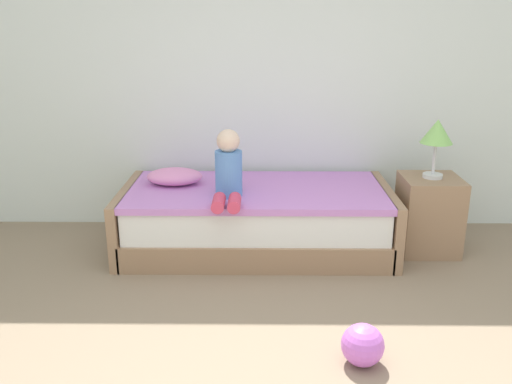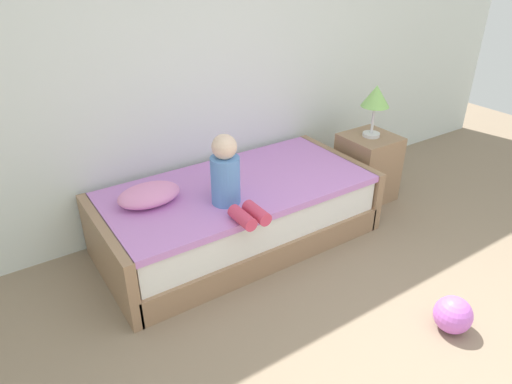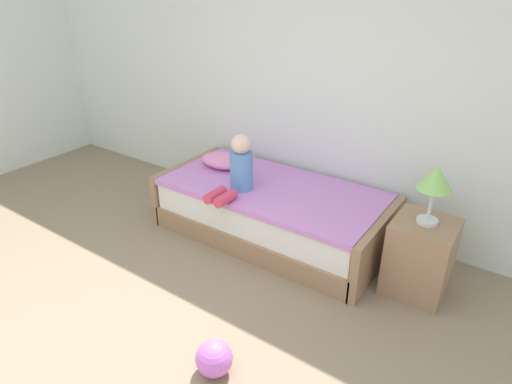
{
  "view_description": "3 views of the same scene",
  "coord_description": "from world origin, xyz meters",
  "px_view_note": "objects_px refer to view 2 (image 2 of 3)",
  "views": [
    {
      "loc": [
        -0.05,
        -2.01,
        1.77
      ],
      "look_at": [
        -0.09,
        1.75,
        0.55
      ],
      "focal_mm": 37.87,
      "sensor_mm": 36.0,
      "label": 1
    },
    {
      "loc": [
        -1.66,
        -0.61,
        2.1
      ],
      "look_at": [
        -0.09,
        1.75,
        0.55
      ],
      "focal_mm": 32.34,
      "sensor_mm": 36.0,
      "label": 2
    },
    {
      "loc": [
        1.78,
        -0.96,
        2.21
      ],
      "look_at": [
        -0.09,
        1.75,
        0.55
      ],
      "focal_mm": 30.54,
      "sensor_mm": 36.0,
      "label": 3
    }
  ],
  "objects_px": {
    "child_figure": "(229,178)",
    "pillow": "(149,195)",
    "nightstand": "(367,167)",
    "toy_ball": "(453,315)",
    "bed": "(238,214)",
    "table_lamp": "(376,99)"
  },
  "relations": [
    {
      "from": "bed",
      "to": "child_figure",
      "type": "xyz_separation_m",
      "value": [
        -0.2,
        -0.23,
        0.46
      ]
    },
    {
      "from": "nightstand",
      "to": "bed",
      "type": "bearing_deg",
      "value": 178.6
    },
    {
      "from": "table_lamp",
      "to": "child_figure",
      "type": "relative_size",
      "value": 0.88
    },
    {
      "from": "child_figure",
      "to": "toy_ball",
      "type": "height_order",
      "value": "child_figure"
    },
    {
      "from": "table_lamp",
      "to": "child_figure",
      "type": "distance_m",
      "value": 1.58
    },
    {
      "from": "child_figure",
      "to": "nightstand",
      "type": "bearing_deg",
      "value": 7.18
    },
    {
      "from": "nightstand",
      "to": "child_figure",
      "type": "distance_m",
      "value": 1.62
    },
    {
      "from": "child_figure",
      "to": "toy_ball",
      "type": "xyz_separation_m",
      "value": [
        0.78,
        -1.31,
        -0.59
      ]
    },
    {
      "from": "bed",
      "to": "table_lamp",
      "type": "height_order",
      "value": "table_lamp"
    },
    {
      "from": "table_lamp",
      "to": "toy_ball",
      "type": "height_order",
      "value": "table_lamp"
    },
    {
      "from": "nightstand",
      "to": "child_figure",
      "type": "bearing_deg",
      "value": -172.82
    },
    {
      "from": "nightstand",
      "to": "toy_ball",
      "type": "xyz_separation_m",
      "value": [
        -0.77,
        -1.5,
        -0.19
      ]
    },
    {
      "from": "table_lamp",
      "to": "toy_ball",
      "type": "bearing_deg",
      "value": -117.2
    },
    {
      "from": "nightstand",
      "to": "toy_ball",
      "type": "bearing_deg",
      "value": -117.2
    },
    {
      "from": "bed",
      "to": "nightstand",
      "type": "bearing_deg",
      "value": -1.4
    },
    {
      "from": "nightstand",
      "to": "child_figure",
      "type": "relative_size",
      "value": 1.18
    },
    {
      "from": "pillow",
      "to": "table_lamp",
      "type": "bearing_deg",
      "value": -3.8
    },
    {
      "from": "bed",
      "to": "child_figure",
      "type": "bearing_deg",
      "value": -131.57
    },
    {
      "from": "child_figure",
      "to": "pillow",
      "type": "distance_m",
      "value": 0.57
    },
    {
      "from": "bed",
      "to": "pillow",
      "type": "height_order",
      "value": "pillow"
    },
    {
      "from": "nightstand",
      "to": "toy_ball",
      "type": "height_order",
      "value": "nightstand"
    },
    {
      "from": "child_figure",
      "to": "pillow",
      "type": "height_order",
      "value": "child_figure"
    }
  ]
}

